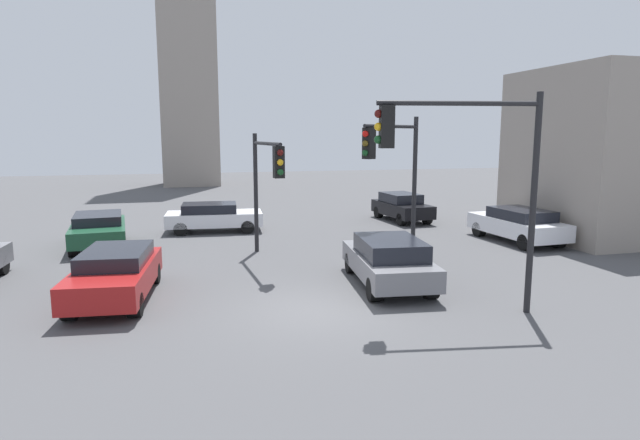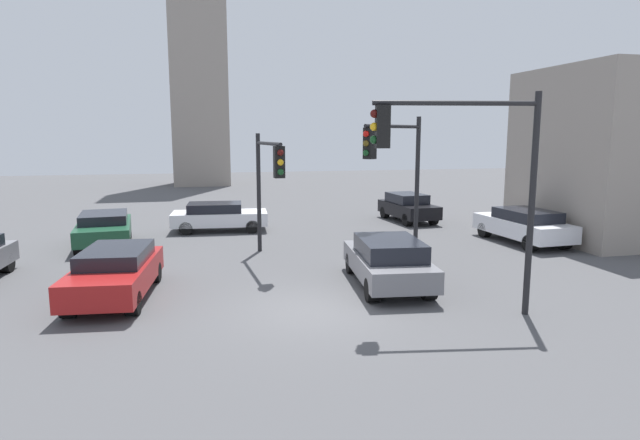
% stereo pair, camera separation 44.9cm
% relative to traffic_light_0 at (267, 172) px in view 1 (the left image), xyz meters
% --- Properties ---
extents(ground_plane, '(103.94, 103.94, 0.00)m').
position_rel_traffic_light_0_xyz_m(ground_plane, '(0.42, -5.42, -3.20)').
color(ground_plane, '#4C4C4F').
extents(traffic_light_0, '(0.49, 4.03, 4.53)m').
position_rel_traffic_light_0_xyz_m(traffic_light_0, '(0.00, 0.00, 0.00)').
color(traffic_light_0, black).
rests_on(traffic_light_0, ground_plane).
extents(traffic_light_1, '(4.06, 0.85, 5.49)m').
position_rel_traffic_light_0_xyz_m(traffic_light_1, '(3.74, -6.68, 0.72)').
color(traffic_light_1, black).
rests_on(traffic_light_1, ground_plane).
extents(traffic_light_2, '(2.67, 1.84, 5.11)m').
position_rel_traffic_light_0_xyz_m(traffic_light_2, '(4.16, -1.22, 0.36)').
color(traffic_light_2, black).
rests_on(traffic_light_2, ground_plane).
extents(car_0, '(4.51, 2.26, 1.33)m').
position_rel_traffic_light_0_xyz_m(car_0, '(-1.48, 6.75, -2.49)').
color(car_0, silver).
rests_on(car_0, ground_plane).
extents(car_1, '(2.42, 4.55, 1.34)m').
position_rel_traffic_light_0_xyz_m(car_1, '(-6.15, 4.35, -2.47)').
color(car_1, '#19472D').
rests_on(car_1, ground_plane).
extents(car_2, '(2.32, 4.68, 1.37)m').
position_rel_traffic_light_0_xyz_m(car_2, '(-4.71, -3.16, -2.47)').
color(car_2, maroon).
rests_on(car_2, ground_plane).
extents(car_3, '(2.04, 4.09, 1.44)m').
position_rel_traffic_light_0_xyz_m(car_3, '(8.30, 7.47, -2.45)').
color(car_3, black).
rests_on(car_3, ground_plane).
extents(car_5, '(2.12, 4.67, 1.43)m').
position_rel_traffic_light_0_xyz_m(car_5, '(10.76, 0.98, -2.44)').
color(car_5, silver).
rests_on(car_5, ground_plane).
extents(car_6, '(2.40, 4.67, 1.45)m').
position_rel_traffic_light_0_xyz_m(car_6, '(3.03, -3.77, -2.43)').
color(car_6, slate).
rests_on(car_6, ground_plane).
extents(skyline_tower, '(4.86, 4.86, 25.94)m').
position_rel_traffic_light_0_xyz_m(skyline_tower, '(-1.88, 31.45, 9.77)').
color(skyline_tower, gray).
rests_on(skyline_tower, ground_plane).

